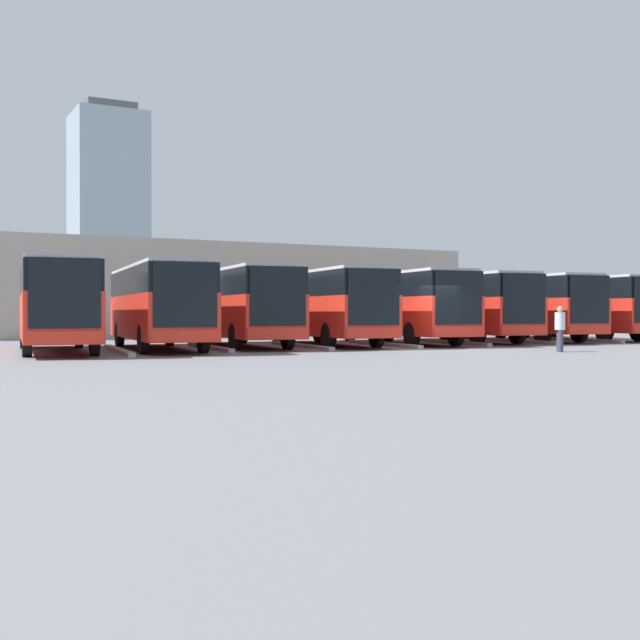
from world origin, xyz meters
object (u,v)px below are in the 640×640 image
Objects in this scene: bus_1 at (520,305)px; bus_4 at (323,304)px; pedestrian at (560,327)px; bus_7 at (56,302)px; bus_6 at (158,303)px; bus_2 at (460,305)px; bus_0 at (578,305)px; bus_5 at (239,304)px; bus_3 at (399,304)px.

bus_4 is at bearing 7.81° from bus_1.
bus_7 is at bearing 91.81° from pedestrian.
bus_2 is at bearing -169.90° from bus_6.
bus_0 is at bearing -174.85° from bus_2.
pedestrian is (-12.44, 8.67, -0.91)m from bus_6.
bus_2 is 6.50× the size of pedestrian.
bus_5 is at bearing -164.83° from bus_7.
bus_5 is (15.28, -0.13, 0.00)m from bus_1.
bus_2 is (7.64, -0.19, 0.00)m from bus_0.
bus_5 is at bearing 2.13° from bus_3.
bus_3 is 11.47m from bus_6.
bus_0 is at bearing -172.02° from bus_3.
bus_1 is 1.00× the size of bus_6.
bus_4 is at bearing 8.42° from bus_2.
bus_2 is 1.00× the size of bus_3.
bus_2 is at bearing -174.04° from bus_5.
bus_4 and bus_5 have the same top height.
bus_3 is (11.46, 0.27, 0.00)m from bus_0.
pedestrian is (-4.80, 9.36, -0.91)m from bus_4.
bus_6 is at bearing -172.08° from bus_7.
bus_4 is 6.50× the size of pedestrian.
pedestrian is (6.66, 9.60, -0.91)m from bus_1.
bus_7 is (19.10, 1.02, 0.00)m from bus_2.
bus_1 is 6.50× the size of pedestrian.
bus_2 is 1.00× the size of bus_6.
bus_0 is 19.10m from bus_5.
bus_1 is 1.00× the size of bus_5.
bus_0 is at bearing -176.30° from bus_1.
bus_4 is 10.56m from pedestrian.
bus_4 is (3.82, -0.23, 0.00)m from bus_3.
bus_1 and bus_3 have the same top height.
bus_2 is 1.00× the size of bus_4.
bus_6 is 15.19m from pedestrian.
bus_1 is 1.00× the size of bus_2.
bus_1 is 19.12m from bus_6.
bus_6 is 1.00× the size of bus_7.
bus_3 is at bearing -177.87° from bus_5.
bus_0 and bus_1 have the same top height.
bus_0 is 22.93m from bus_6.
bus_4 is at bearing 6.78° from bus_0.
bus_2 is 19.12m from bus_7.
bus_6 is at bearing 10.10° from bus_2.
bus_7 is at bearing 9.67° from bus_2.
bus_5 and bus_6 have the same top height.
bus_0 is 3.82m from bus_1.
bus_5 is at bearing 6.12° from bus_1.
bus_7 is 6.50× the size of pedestrian.
bus_0 is 1.00× the size of bus_1.
bus_2 is 1.00× the size of bus_5.
bus_3 is at bearing 13.60° from bus_2.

